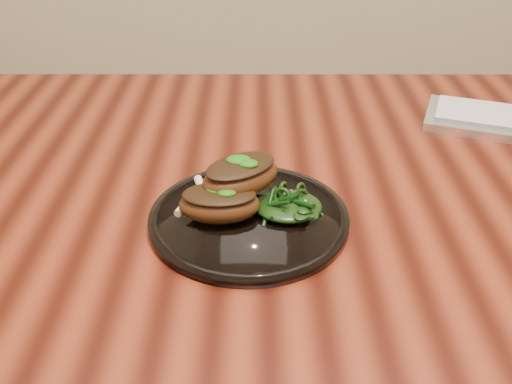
# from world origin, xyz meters

# --- Properties ---
(desk) EXTENTS (1.60, 0.80, 0.75)m
(desk) POSITION_xyz_m (0.00, 0.00, 0.67)
(desk) COLOR black
(desk) RESTS_ON ground
(plate) EXTENTS (0.25, 0.25, 0.02)m
(plate) POSITION_xyz_m (-0.19, -0.15, 0.76)
(plate) COLOR black
(plate) RESTS_ON desk
(lamb_chop_front) EXTENTS (0.11, 0.07, 0.04)m
(lamb_chop_front) POSITION_xyz_m (-0.23, -0.15, 0.79)
(lamb_chop_front) COLOR #48220D
(lamb_chop_front) RESTS_ON plate
(lamb_chop_back) EXTENTS (0.13, 0.12, 0.05)m
(lamb_chop_back) POSITION_xyz_m (-0.20, -0.12, 0.81)
(lamb_chop_back) COLOR #48220D
(lamb_chop_back) RESTS_ON plate
(herb_smear) EXTENTS (0.08, 0.05, 0.01)m
(herb_smear) POSITION_xyz_m (-0.22, -0.09, 0.77)
(herb_smear) COLOR #104D08
(herb_smear) RESTS_ON plate
(greens_heap) EXTENTS (0.09, 0.08, 0.03)m
(greens_heap) POSITION_xyz_m (-0.14, -0.14, 0.78)
(greens_heap) COLOR black
(greens_heap) RESTS_ON plate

